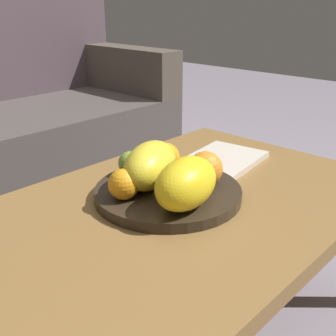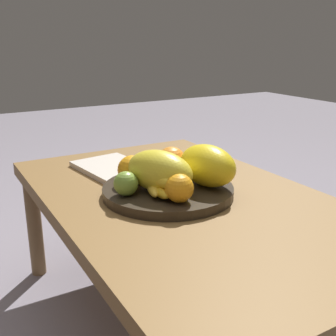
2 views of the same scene
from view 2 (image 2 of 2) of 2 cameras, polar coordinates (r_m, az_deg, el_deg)
ground_plane at (r=1.31m, az=2.21°, el=-20.75°), size 8.00×8.00×0.00m
coffee_table at (r=1.12m, az=2.43°, el=-5.91°), size 1.09×0.67×0.41m
fruit_bowl at (r=1.11m, az=0.00°, el=-3.09°), size 0.35×0.35×0.03m
melon_large_front at (r=1.05m, az=-1.18°, el=-0.44°), size 0.22×0.17×0.11m
melon_smaller_beside at (r=1.10m, az=5.41°, el=0.36°), size 0.19×0.14×0.11m
orange_front at (r=1.17m, az=0.47°, el=0.91°), size 0.08×0.08×0.08m
orange_left at (r=1.11m, az=-4.94°, el=-0.24°), size 0.08×0.08×0.08m
orange_right at (r=0.99m, az=1.55°, el=-2.76°), size 0.07×0.07×0.07m
apple_front at (r=1.03m, az=-5.78°, el=-2.13°), size 0.06×0.06×0.06m
banana_bunch at (r=1.04m, az=-2.12°, el=-1.90°), size 0.18×0.10×0.06m
magazine at (r=1.32m, az=-7.51°, el=0.02°), size 0.27×0.21×0.02m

